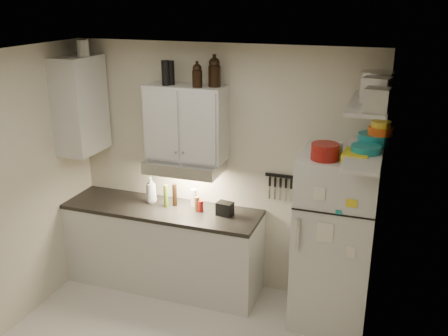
% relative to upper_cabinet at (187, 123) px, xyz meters
% --- Properties ---
extents(ceiling, '(3.20, 3.00, 0.02)m').
position_rel_upper_cabinet_xyz_m(ceiling, '(0.30, -1.33, 0.78)').
color(ceiling, silver).
rests_on(ceiling, ground).
extents(back_wall, '(3.20, 0.02, 2.60)m').
position_rel_upper_cabinet_xyz_m(back_wall, '(0.30, 0.18, -0.53)').
color(back_wall, beige).
rests_on(back_wall, ground).
extents(right_wall, '(0.02, 3.00, 2.60)m').
position_rel_upper_cabinet_xyz_m(right_wall, '(1.91, -1.33, -0.53)').
color(right_wall, beige).
rests_on(right_wall, ground).
extents(base_cabinet, '(2.10, 0.60, 0.88)m').
position_rel_upper_cabinet_xyz_m(base_cabinet, '(-0.25, -0.14, -1.39)').
color(base_cabinet, silver).
rests_on(base_cabinet, floor).
extents(countertop, '(2.10, 0.62, 0.04)m').
position_rel_upper_cabinet_xyz_m(countertop, '(-0.25, -0.14, -0.93)').
color(countertop, black).
rests_on(countertop, base_cabinet).
extents(upper_cabinet, '(0.80, 0.33, 0.75)m').
position_rel_upper_cabinet_xyz_m(upper_cabinet, '(0.00, 0.00, 0.00)').
color(upper_cabinet, silver).
rests_on(upper_cabinet, back_wall).
extents(side_cabinet, '(0.33, 0.55, 1.00)m').
position_rel_upper_cabinet_xyz_m(side_cabinet, '(-1.14, -0.14, 0.12)').
color(side_cabinet, silver).
rests_on(side_cabinet, left_wall).
extents(range_hood, '(0.76, 0.46, 0.12)m').
position_rel_upper_cabinet_xyz_m(range_hood, '(0.00, -0.06, -0.44)').
color(range_hood, silver).
rests_on(range_hood, back_wall).
extents(fridge, '(0.70, 0.68, 1.70)m').
position_rel_upper_cabinet_xyz_m(fridge, '(1.55, -0.18, -0.98)').
color(fridge, silver).
rests_on(fridge, floor).
extents(shelf_hi, '(0.30, 0.95, 0.03)m').
position_rel_upper_cabinet_xyz_m(shelf_hi, '(1.75, -0.31, 0.38)').
color(shelf_hi, silver).
rests_on(shelf_hi, right_wall).
extents(shelf_lo, '(0.30, 0.95, 0.03)m').
position_rel_upper_cabinet_xyz_m(shelf_lo, '(1.75, -0.31, -0.07)').
color(shelf_lo, silver).
rests_on(shelf_lo, right_wall).
extents(knife_strip, '(0.42, 0.02, 0.03)m').
position_rel_upper_cabinet_xyz_m(knife_strip, '(1.00, 0.15, -0.51)').
color(knife_strip, black).
rests_on(knife_strip, back_wall).
extents(dutch_oven, '(0.26, 0.26, 0.14)m').
position_rel_upper_cabinet_xyz_m(dutch_oven, '(1.43, -0.34, -0.06)').
color(dutch_oven, maroon).
rests_on(dutch_oven, fridge).
extents(book_stack, '(0.23, 0.28, 0.09)m').
position_rel_upper_cabinet_xyz_m(book_stack, '(1.69, -0.32, -0.08)').
color(book_stack, yellow).
rests_on(book_stack, fridge).
extents(spice_jar, '(0.07, 0.07, 0.11)m').
position_rel_upper_cabinet_xyz_m(spice_jar, '(1.53, -0.16, -0.07)').
color(spice_jar, silver).
rests_on(spice_jar, fridge).
extents(stock_pot, '(0.36, 0.36, 0.21)m').
position_rel_upper_cabinet_xyz_m(stock_pot, '(1.79, -0.08, 0.50)').
color(stock_pot, silver).
rests_on(stock_pot, shelf_hi).
extents(tin_a, '(0.24, 0.22, 0.21)m').
position_rel_upper_cabinet_xyz_m(tin_a, '(1.80, -0.34, 0.49)').
color(tin_a, '#AAAAAD').
rests_on(tin_a, shelf_hi).
extents(tin_b, '(0.20, 0.20, 0.18)m').
position_rel_upper_cabinet_xyz_m(tin_b, '(1.82, -0.68, 0.48)').
color(tin_b, '#AAAAAD').
rests_on(tin_b, shelf_hi).
extents(bowl_teal, '(0.27, 0.27, 0.11)m').
position_rel_upper_cabinet_xyz_m(bowl_teal, '(1.80, -0.04, 0.00)').
color(bowl_teal, teal).
rests_on(bowl_teal, shelf_lo).
extents(bowl_orange, '(0.22, 0.22, 0.06)m').
position_rel_upper_cabinet_xyz_m(bowl_orange, '(1.86, -0.04, 0.09)').
color(bowl_orange, '#DB5114').
rests_on(bowl_orange, bowl_teal).
extents(bowl_yellow, '(0.17, 0.17, 0.05)m').
position_rel_upper_cabinet_xyz_m(bowl_yellow, '(1.86, -0.04, 0.15)').
color(bowl_yellow, yellow).
rests_on(bowl_yellow, bowl_orange).
extents(plates, '(0.27, 0.27, 0.06)m').
position_rel_upper_cabinet_xyz_m(plates, '(1.76, -0.27, -0.02)').
color(plates, teal).
rests_on(plates, shelf_lo).
extents(growler_a, '(0.10, 0.10, 0.23)m').
position_rel_upper_cabinet_xyz_m(growler_a, '(0.16, -0.08, 0.49)').
color(growler_a, black).
rests_on(growler_a, upper_cabinet).
extents(growler_b, '(0.14, 0.14, 0.28)m').
position_rel_upper_cabinet_xyz_m(growler_b, '(0.30, 0.01, 0.52)').
color(growler_b, black).
rests_on(growler_b, upper_cabinet).
extents(thermos_a, '(0.10, 0.10, 0.23)m').
position_rel_upper_cabinet_xyz_m(thermos_a, '(-0.15, -0.02, 0.49)').
color(thermos_a, black).
rests_on(thermos_a, upper_cabinet).
extents(thermos_b, '(0.10, 0.10, 0.24)m').
position_rel_upper_cabinet_xyz_m(thermos_b, '(-0.17, -0.07, 0.49)').
color(thermos_b, black).
rests_on(thermos_b, upper_cabinet).
extents(side_jar, '(0.14, 0.14, 0.16)m').
position_rel_upper_cabinet_xyz_m(side_jar, '(-1.06, -0.11, 0.71)').
color(side_jar, silver).
rests_on(side_jar, side_cabinet).
extents(soap_bottle, '(0.15, 0.15, 0.33)m').
position_rel_upper_cabinet_xyz_m(soap_bottle, '(-0.41, -0.05, -0.74)').
color(soap_bottle, silver).
rests_on(soap_bottle, countertop).
extents(pepper_mill, '(0.05, 0.05, 0.16)m').
position_rel_upper_cabinet_xyz_m(pepper_mill, '(0.14, -0.09, -0.83)').
color(pepper_mill, brown).
rests_on(pepper_mill, countertop).
extents(oil_bottle, '(0.06, 0.06, 0.25)m').
position_rel_upper_cabinet_xyz_m(oil_bottle, '(-0.21, -0.10, -0.78)').
color(oil_bottle, '#4B691A').
rests_on(oil_bottle, countertop).
extents(vinegar_bottle, '(0.05, 0.05, 0.24)m').
position_rel_upper_cabinet_xyz_m(vinegar_bottle, '(-0.14, -0.04, -0.79)').
color(vinegar_bottle, black).
rests_on(vinegar_bottle, countertop).
extents(clear_bottle, '(0.07, 0.07, 0.19)m').
position_rel_upper_cabinet_xyz_m(clear_bottle, '(0.05, 0.01, -0.81)').
color(clear_bottle, silver).
rests_on(clear_bottle, countertop).
extents(red_jar, '(0.07, 0.07, 0.12)m').
position_rel_upper_cabinet_xyz_m(red_jar, '(0.17, -0.09, -0.85)').
color(red_jar, maroon).
rests_on(red_jar, countertop).
extents(caddy, '(0.18, 0.14, 0.14)m').
position_rel_upper_cabinet_xyz_m(caddy, '(0.44, -0.09, -0.84)').
color(caddy, black).
rests_on(caddy, countertop).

